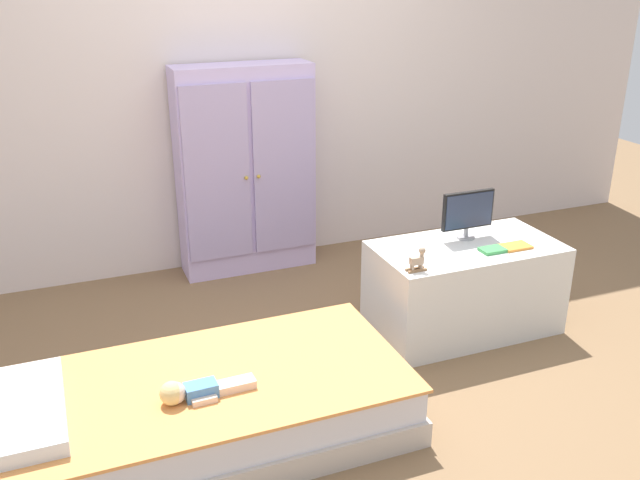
{
  "coord_description": "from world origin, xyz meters",
  "views": [
    {
      "loc": [
        -1.18,
        -2.77,
        1.92
      ],
      "look_at": [
        0.05,
        0.31,
        0.58
      ],
      "focal_mm": 39.04,
      "sensor_mm": 36.0,
      "label": 1
    }
  ],
  "objects_px": {
    "book_orange": "(515,246)",
    "tv_stand": "(464,287)",
    "bed": "(201,410)",
    "tv_monitor": "(468,212)",
    "doll": "(190,391)",
    "rocking_horse_toy": "(418,260)",
    "book_green": "(493,250)",
    "wardrobe": "(246,170)"
  },
  "relations": [
    {
      "from": "bed",
      "to": "book_green",
      "type": "relative_size",
      "value": 13.49
    },
    {
      "from": "tv_stand",
      "to": "tv_monitor",
      "type": "relative_size",
      "value": 3.26
    },
    {
      "from": "tv_monitor",
      "to": "book_orange",
      "type": "xyz_separation_m",
      "value": [
        0.17,
        -0.21,
        -0.15
      ]
    },
    {
      "from": "bed",
      "to": "tv_monitor",
      "type": "relative_size",
      "value": 5.78
    },
    {
      "from": "doll",
      "to": "book_green",
      "type": "distance_m",
      "value": 1.76
    },
    {
      "from": "doll",
      "to": "rocking_horse_toy",
      "type": "xyz_separation_m",
      "value": [
        1.21,
        0.34,
        0.24
      ]
    },
    {
      "from": "wardrobe",
      "to": "book_green",
      "type": "xyz_separation_m",
      "value": [
        0.94,
        -1.38,
        -0.16
      ]
    },
    {
      "from": "tv_stand",
      "to": "doll",
      "type": "bearing_deg",
      "value": -161.84
    },
    {
      "from": "bed",
      "to": "doll",
      "type": "distance_m",
      "value": 0.22
    },
    {
      "from": "tv_stand",
      "to": "wardrobe",
      "type": "bearing_deg",
      "value": 124.52
    },
    {
      "from": "tv_stand",
      "to": "book_green",
      "type": "height_order",
      "value": "book_green"
    },
    {
      "from": "book_orange",
      "to": "book_green",
      "type": "bearing_deg",
      "value": 180.0
    },
    {
      "from": "wardrobe",
      "to": "tv_monitor",
      "type": "relative_size",
      "value": 4.36
    },
    {
      "from": "book_orange",
      "to": "tv_stand",
      "type": "bearing_deg",
      "value": 150.98
    },
    {
      "from": "tv_monitor",
      "to": "rocking_horse_toy",
      "type": "distance_m",
      "value": 0.55
    },
    {
      "from": "book_orange",
      "to": "rocking_horse_toy",
      "type": "bearing_deg",
      "value": -173.9
    },
    {
      "from": "doll",
      "to": "tv_monitor",
      "type": "height_order",
      "value": "tv_monitor"
    },
    {
      "from": "tv_monitor",
      "to": "book_green",
      "type": "xyz_separation_m",
      "value": [
        0.03,
        -0.21,
        -0.15
      ]
    },
    {
      "from": "book_green",
      "to": "book_orange",
      "type": "xyz_separation_m",
      "value": [
        0.14,
        0.0,
        -0.0
      ]
    },
    {
      "from": "bed",
      "to": "doll",
      "type": "bearing_deg",
      "value": -116.32
    },
    {
      "from": "bed",
      "to": "wardrobe",
      "type": "bearing_deg",
      "value": 67.22
    },
    {
      "from": "bed",
      "to": "book_orange",
      "type": "xyz_separation_m",
      "value": [
        1.78,
        0.3,
        0.37
      ]
    },
    {
      "from": "rocking_horse_toy",
      "to": "bed",
      "type": "bearing_deg",
      "value": -168.83
    },
    {
      "from": "bed",
      "to": "rocking_horse_toy",
      "type": "height_order",
      "value": "rocking_horse_toy"
    },
    {
      "from": "rocking_horse_toy",
      "to": "book_orange",
      "type": "xyz_separation_m",
      "value": [
        0.63,
        0.07,
        -0.05
      ]
    },
    {
      "from": "bed",
      "to": "rocking_horse_toy",
      "type": "bearing_deg",
      "value": 11.17
    },
    {
      "from": "tv_stand",
      "to": "book_orange",
      "type": "bearing_deg",
      "value": -29.02
    },
    {
      "from": "tv_stand",
      "to": "book_orange",
      "type": "distance_m",
      "value": 0.36
    },
    {
      "from": "bed",
      "to": "tv_stand",
      "type": "bearing_deg",
      "value": 14.9
    },
    {
      "from": "tv_stand",
      "to": "book_green",
      "type": "relative_size",
      "value": 7.6
    },
    {
      "from": "doll",
      "to": "book_orange",
      "type": "xyz_separation_m",
      "value": [
        1.84,
        0.41,
        0.19
      ]
    },
    {
      "from": "doll",
      "to": "bed",
      "type": "bearing_deg",
      "value": 63.68
    },
    {
      "from": "bed",
      "to": "book_green",
      "type": "height_order",
      "value": "book_green"
    },
    {
      "from": "doll",
      "to": "tv_stand",
      "type": "height_order",
      "value": "tv_stand"
    },
    {
      "from": "doll",
      "to": "tv_stand",
      "type": "distance_m",
      "value": 1.71
    },
    {
      "from": "wardrobe",
      "to": "tv_monitor",
      "type": "height_order",
      "value": "wardrobe"
    },
    {
      "from": "tv_stand",
      "to": "bed",
      "type": "bearing_deg",
      "value": -165.1
    },
    {
      "from": "doll",
      "to": "book_orange",
      "type": "relative_size",
      "value": 2.45
    },
    {
      "from": "tv_monitor",
      "to": "rocking_horse_toy",
      "type": "relative_size",
      "value": 2.51
    },
    {
      "from": "book_green",
      "to": "book_orange",
      "type": "distance_m",
      "value": 0.14
    },
    {
      "from": "doll",
      "to": "book_green",
      "type": "height_order",
      "value": "book_green"
    },
    {
      "from": "bed",
      "to": "tv_stand",
      "type": "xyz_separation_m",
      "value": [
        1.57,
        0.42,
        0.11
      ]
    }
  ]
}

